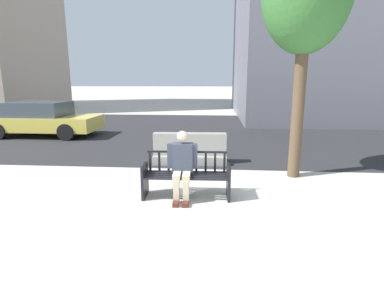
% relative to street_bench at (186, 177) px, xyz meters
% --- Properties ---
extents(ground_plane, '(200.00, 200.00, 0.00)m').
position_rel_street_bench_xyz_m(ground_plane, '(0.48, -0.83, -0.40)').
color(ground_plane, '#B7B2A8').
extents(street_asphalt, '(120.00, 12.00, 0.01)m').
position_rel_street_bench_xyz_m(street_asphalt, '(0.48, 7.87, -0.39)').
color(street_asphalt, '#28282B').
rests_on(street_asphalt, ground).
extents(street_bench, '(1.70, 0.57, 0.88)m').
position_rel_street_bench_xyz_m(street_bench, '(0.00, 0.00, 0.00)').
color(street_bench, black).
rests_on(street_bench, ground).
extents(seated_person, '(0.58, 0.73, 1.31)m').
position_rel_street_bench_xyz_m(seated_person, '(-0.07, -0.06, 0.29)').
color(seated_person, '#383D4C').
rests_on(seated_person, ground).
extents(jersey_barrier_centre, '(2.02, 0.75, 0.84)m').
position_rel_street_bench_xyz_m(jersey_barrier_centre, '(-0.13, 2.46, -0.06)').
color(jersey_barrier_centre, gray).
rests_on(jersey_barrier_centre, ground).
extents(car_taxi_near, '(4.42, 2.02, 1.39)m').
position_rel_street_bench_xyz_m(car_taxi_near, '(-6.49, 6.13, 0.30)').
color(car_taxi_near, '#DBC64C').
rests_on(car_taxi_near, ground).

